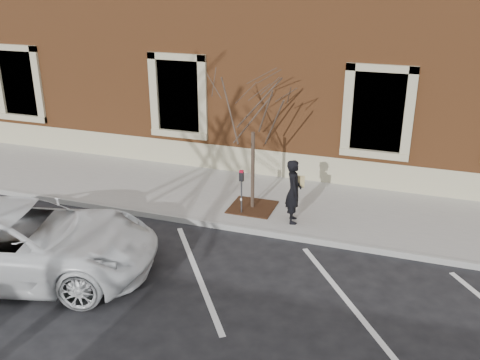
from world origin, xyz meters
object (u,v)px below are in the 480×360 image
at_px(man, 294,191).
at_px(sapling, 253,110).
at_px(white_truck, 21,241).
at_px(parking_meter, 242,184).

relative_size(man, sapling, 0.43).
bearing_deg(white_truck, parking_meter, -56.04).
xyz_separation_m(parking_meter, sapling, (0.16, 0.42, 1.82)).
relative_size(parking_meter, white_truck, 0.21).
bearing_deg(sapling, parking_meter, -111.12).
relative_size(sapling, white_truck, 0.67).
height_order(man, parking_meter, man).
distance_m(parking_meter, white_truck, 5.34).
height_order(man, sapling, sapling).
height_order(sapling, white_truck, sapling).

